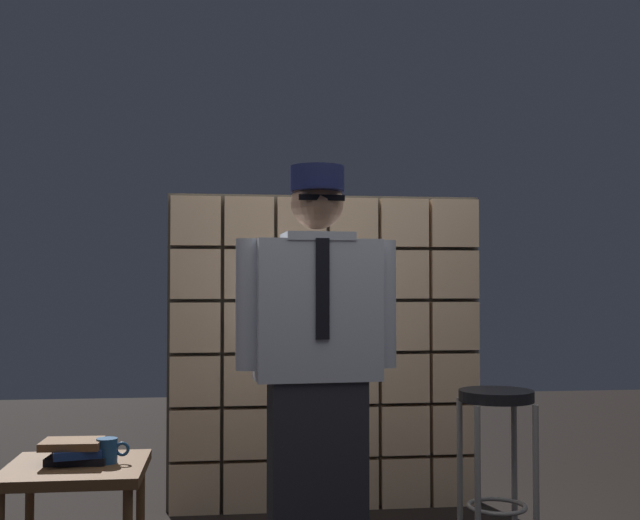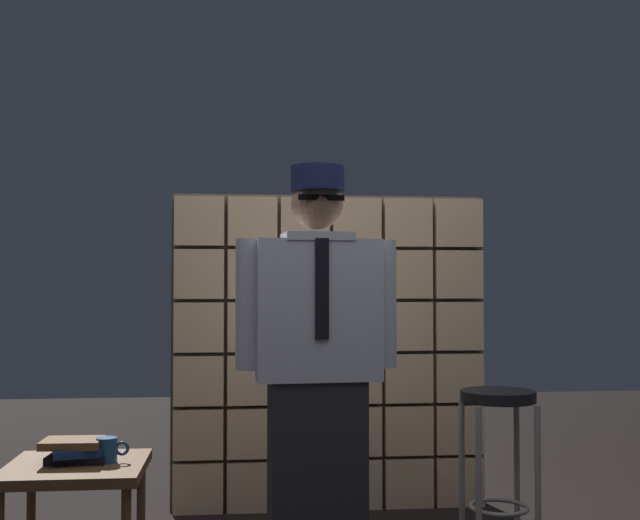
{
  "view_description": "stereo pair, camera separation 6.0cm",
  "coord_description": "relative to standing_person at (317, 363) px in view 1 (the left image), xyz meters",
  "views": [
    {
      "loc": [
        -0.57,
        -2.99,
        1.22
      ],
      "look_at": [
        -0.17,
        0.34,
        1.33
      ],
      "focal_mm": 44.82,
      "sensor_mm": 36.0,
      "label": 1
    },
    {
      "loc": [
        -0.51,
        -3.0,
        1.22
      ],
      "look_at": [
        -0.17,
        0.34,
        1.33
      ],
      "focal_mm": 44.82,
      "sensor_mm": 36.0,
      "label": 2
    }
  ],
  "objects": [
    {
      "name": "glass_block_wall",
      "position": [
        0.18,
        1.07,
        -0.04
      ],
      "size": [
        1.75,
        0.1,
        1.75
      ],
      "color": "#E0B78C",
      "rests_on": "ground"
    },
    {
      "name": "coffee_mug",
      "position": [
        -0.83,
        -0.17,
        -0.31
      ],
      "size": [
        0.13,
        0.08,
        0.09
      ],
      "color": "navy",
      "rests_on": "side_table"
    },
    {
      "name": "side_table",
      "position": [
        -0.95,
        -0.17,
        -0.43
      ],
      "size": [
        0.52,
        0.52,
        0.54
      ],
      "color": "brown",
      "rests_on": "ground"
    },
    {
      "name": "standing_person",
      "position": [
        0.0,
        0.0,
        0.0
      ],
      "size": [
        0.69,
        0.3,
        1.73
      ],
      "rotation": [
        0.0,
        0.0,
        0.07
      ],
      "color": "#28282D",
      "rests_on": "ground"
    },
    {
      "name": "book_stack",
      "position": [
        -0.95,
        -0.15,
        -0.31
      ],
      "size": [
        0.26,
        0.21,
        0.09
      ],
      "color": "black",
      "rests_on": "side_table"
    },
    {
      "name": "bar_stool",
      "position": [
        0.85,
        0.2,
        -0.34
      ],
      "size": [
        0.34,
        0.34,
        0.75
      ],
      "color": "black",
      "rests_on": "ground"
    }
  ]
}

